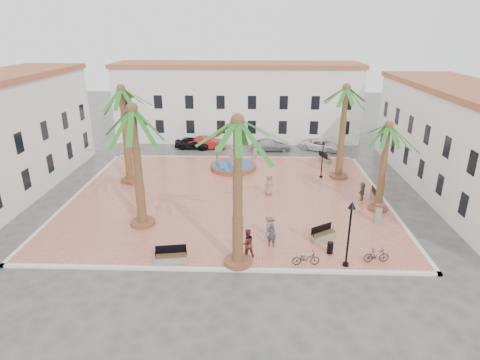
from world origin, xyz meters
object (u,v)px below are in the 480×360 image
(fountain, at_px, (233,166))
(lamppost_e, at_px, (323,153))
(car_black, at_px, (192,143))
(palm_e, at_px, (387,136))
(bicycle_a, at_px, (306,258))
(pedestrian_fountain_a, at_px, (269,185))
(pedestrian_east, at_px, (362,191))
(cyclist_b, at_px, (247,243))
(palm_sw, at_px, (133,123))
(bollard_n, at_px, (255,152))
(pedestrian_fountain_b, at_px, (237,189))
(bench_se, at_px, (323,235))
(bicycle_b, at_px, (376,255))
(bollard_se, at_px, (270,228))
(car_silver, at_px, (271,145))
(palm_ne, at_px, (346,98))
(bollard_e, at_px, (378,213))
(car_red, at_px, (207,143))
(palm_nw, at_px, (122,100))
(bench_e, at_px, (376,196))
(lamppost_s, at_px, (350,223))
(bench_s, at_px, (171,258))
(bench_ne, at_px, (325,159))
(cyclist_a, at_px, (271,235))
(pedestrian_north, at_px, (218,153))
(car_white, at_px, (321,145))
(litter_bin, at_px, (330,248))
(palm_s, at_px, (238,138))

(fountain, distance_m, lamppost_e, 9.02)
(car_black, bearing_deg, palm_e, -128.67)
(bicycle_a, xyz_separation_m, pedestrian_fountain_a, (-1.86, 10.78, 0.48))
(pedestrian_east, bearing_deg, cyclist_b, -24.12)
(palm_sw, xyz_separation_m, bollard_n, (8.16, 15.83, -6.74))
(lamppost_e, relative_size, pedestrian_fountain_b, 2.25)
(bench_se, distance_m, bicycle_b, 3.91)
(fountain, xyz_separation_m, bicycle_a, (5.24, -17.34, 0.11))
(bollard_n, relative_size, pedestrian_fountain_a, 0.79)
(bollard_se, xyz_separation_m, cyclist_b, (-1.51, -2.54, 0.22))
(bicycle_a, relative_size, car_silver, 0.35)
(palm_ne, relative_size, bollard_e, 6.20)
(pedestrian_fountain_a, relative_size, car_red, 0.42)
(palm_nw, xyz_separation_m, bench_e, (21.67, -3.33, -7.28))
(lamppost_s, bearing_deg, bench_s, 179.89)
(palm_ne, bearing_deg, car_red, 144.52)
(bench_ne, distance_m, pedestrian_fountain_b, 13.58)
(bench_ne, height_order, pedestrian_fountain_a, pedestrian_fountain_a)
(palm_sw, height_order, car_black, palm_sw)
(bench_e, relative_size, car_red, 0.41)
(palm_ne, relative_size, bench_e, 5.01)
(cyclist_a, bearing_deg, pedestrian_north, -57.36)
(fountain, bearing_deg, palm_nw, -157.66)
(pedestrian_fountain_b, bearing_deg, cyclist_a, -73.38)
(car_red, bearing_deg, bicycle_a, -161.61)
(bench_e, bearing_deg, bollard_n, 43.49)
(bollard_e, xyz_separation_m, car_white, (-1.19, 18.95, -0.25))
(pedestrian_north, bearing_deg, bollard_se, -174.33)
(lamppost_e, xyz_separation_m, car_black, (-13.71, 9.67, -1.88))
(bench_se, bearing_deg, pedestrian_east, 24.84)
(bench_ne, xyz_separation_m, bollard_n, (-7.44, 0.65, 0.47))
(bench_ne, relative_size, car_black, 0.47)
(fountain, bearing_deg, palm_sw, -115.64)
(litter_bin, bearing_deg, palm_e, 53.69)
(pedestrian_fountain_a, height_order, pedestrian_fountain_b, pedestrian_fountain_a)
(bench_ne, relative_size, bollard_e, 1.37)
(palm_nw, bearing_deg, pedestrian_east, -9.80)
(lamppost_e, bearing_deg, car_red, 140.60)
(palm_nw, distance_m, bollard_se, 17.55)
(palm_s, relative_size, bicycle_b, 5.81)
(bench_s, xyz_separation_m, car_red, (-0.55, 25.01, 0.27))
(palm_e, relative_size, litter_bin, 9.30)
(pedestrian_north, bearing_deg, lamppost_e, -125.67)
(car_white, bearing_deg, bench_se, -163.46)
(bollard_se, xyz_separation_m, pedestrian_fountain_a, (0.17, 7.45, 0.19))
(cyclist_b, xyz_separation_m, car_silver, (2.36, 23.74, -0.42))
(palm_sw, xyz_separation_m, pedestrian_east, (16.98, 5.01, -6.72))
(palm_nw, bearing_deg, car_black, 69.95)
(bicycle_a, relative_size, pedestrian_east, 1.06)
(lamppost_s, distance_m, pedestrian_north, 22.13)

